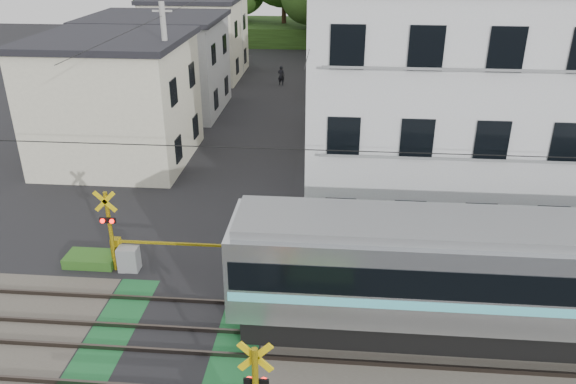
{
  "coord_description": "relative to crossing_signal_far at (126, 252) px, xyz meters",
  "views": [
    {
      "loc": [
        4.47,
        -12.61,
        10.76
      ],
      "look_at": [
        2.95,
        5.0,
        2.59
      ],
      "focal_mm": 35.0,
      "sensor_mm": 36.0,
      "label": 1
    }
  ],
  "objects": [
    {
      "name": "catenary",
      "position": [
        8.59,
        -3.62,
        2.98
      ],
      "size": [
        60.0,
        5.04,
        7.0
      ],
      "color": "#2D2D33",
      "rests_on": "ground"
    },
    {
      "name": "crossing_signal_far",
      "position": [
        0.0,
        0.0,
        0.0
      ],
      "size": [
        4.74,
        0.65,
        3.09
      ],
      "color": "yellow",
      "rests_on": "ground"
    },
    {
      "name": "track_bed",
      "position": [
        2.59,
        -3.65,
        -0.67
      ],
      "size": [
        120.0,
        120.0,
        0.14
      ],
      "color": "#47423A",
      "rests_on": "ground"
    },
    {
      "name": "apartment_block",
      "position": [
        11.09,
        5.84,
        3.94
      ],
      "size": [
        10.2,
        8.36,
        9.3
      ],
      "color": "silver",
      "rests_on": "ground"
    },
    {
      "name": "utility_poles",
      "position": [
        1.53,
        19.35,
        3.37
      ],
      "size": [
        7.9,
        42.0,
        8.0
      ],
      "color": "#A5A5A0",
      "rests_on": "ground"
    },
    {
      "name": "ground",
      "position": [
        2.59,
        -3.65,
        -0.71
      ],
      "size": [
        120.0,
        120.0,
        0.0
      ],
      "primitive_type": "plane",
      "color": "black"
    },
    {
      "name": "weed_patches",
      "position": [
        4.34,
        -3.74,
        -0.53
      ],
      "size": [
        10.25,
        8.8,
        0.4
      ],
      "color": "#2D5E1E",
      "rests_on": "ground"
    },
    {
      "name": "pedestrian",
      "position": [
        2.83,
        26.64,
        0.05
      ],
      "size": [
        0.63,
        0.5,
        1.52
      ],
      "primitive_type": "imported",
      "rotation": [
        0.0,
        0.0,
        2.87
      ],
      "color": "black",
      "rests_on": "ground"
    },
    {
      "name": "houses_row",
      "position": [
        2.84,
        22.27,
        2.53
      ],
      "size": [
        22.07,
        31.35,
        6.8
      ],
      "color": "beige",
      "rests_on": "ground"
    }
  ]
}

